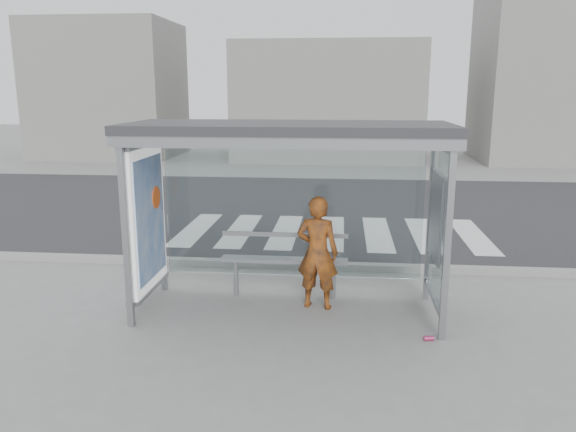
% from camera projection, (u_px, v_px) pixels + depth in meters
% --- Properties ---
extents(ground, '(80.00, 80.00, 0.00)m').
position_uv_depth(ground, '(288.00, 311.00, 7.88)').
color(ground, gray).
rests_on(ground, ground).
extents(road, '(30.00, 10.00, 0.01)m').
position_uv_depth(road, '(314.00, 208.00, 14.67)').
color(road, '#262628').
rests_on(road, ground).
extents(curb, '(30.00, 0.18, 0.12)m').
position_uv_depth(curb, '(299.00, 265.00, 9.76)').
color(curb, gray).
rests_on(curb, ground).
extents(crosswalk, '(6.55, 3.00, 0.00)m').
position_uv_depth(crosswalk, '(331.00, 233.00, 12.20)').
color(crosswalk, silver).
rests_on(crosswalk, ground).
extents(bus_shelter, '(4.25, 1.65, 2.62)m').
position_uv_depth(bus_shelter, '(261.00, 170.00, 7.54)').
color(bus_shelter, gray).
rests_on(bus_shelter, ground).
extents(building_left, '(6.00, 5.00, 6.00)m').
position_uv_depth(building_left, '(109.00, 90.00, 25.65)').
color(building_left, gray).
rests_on(building_left, ground).
extents(building_center, '(8.00, 5.00, 5.00)m').
position_uv_depth(building_center, '(328.00, 102.00, 24.80)').
color(building_center, gray).
rests_on(building_center, ground).
extents(building_right, '(5.00, 5.00, 7.00)m').
position_uv_depth(building_right, '(541.00, 78.00, 23.71)').
color(building_right, gray).
rests_on(building_right, ground).
extents(person, '(0.65, 0.48, 1.62)m').
position_uv_depth(person, '(317.00, 253.00, 7.87)').
color(person, red).
rests_on(person, ground).
extents(bench, '(1.88, 0.23, 0.97)m').
position_uv_depth(bench, '(284.00, 260.00, 8.33)').
color(bench, gray).
rests_on(bench, ground).
extents(soda_can, '(0.13, 0.09, 0.07)m').
position_uv_depth(soda_can, '(429.00, 338.00, 6.96)').
color(soda_can, '#D83F7C').
rests_on(soda_can, ground).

